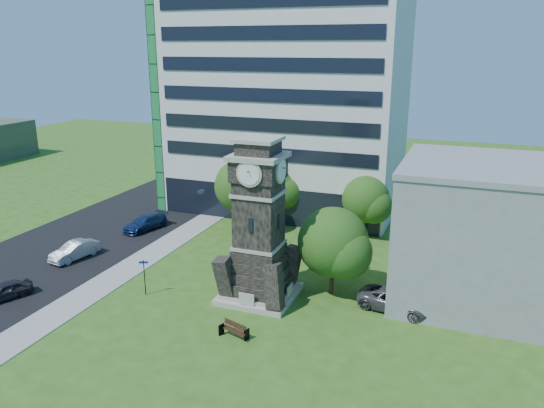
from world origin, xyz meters
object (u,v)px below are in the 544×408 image
at_px(park_bench, 234,329).
at_px(car_east_lot, 397,301).
at_px(car_street_south, 5,291).
at_px(car_street_north, 145,223).
at_px(clock_tower, 259,231).
at_px(street_sign, 144,273).
at_px(car_street_mid, 75,251).

bearing_deg(park_bench, car_east_lot, 56.99).
bearing_deg(park_bench, car_street_south, -157.79).
distance_m(car_street_north, park_bench, 23.78).
bearing_deg(car_street_north, car_street_south, -77.70).
xyz_separation_m(clock_tower, car_street_south, (-17.79, -7.28, -4.61)).
bearing_deg(car_street_north, clock_tower, -15.16).
distance_m(car_street_south, car_east_lot, 29.24).
bearing_deg(park_bench, street_sign, 179.03).
relative_size(car_street_north, car_east_lot, 0.91).
relative_size(car_street_south, car_street_north, 0.78).
bearing_deg(street_sign, car_east_lot, -9.03).
height_order(clock_tower, park_bench, clock_tower).
height_order(car_street_south, park_bench, car_street_south).
bearing_deg(street_sign, car_street_mid, 136.45).
height_order(car_east_lot, street_sign, street_sign).
bearing_deg(street_sign, car_street_north, 101.66).
bearing_deg(car_street_mid, park_bench, -9.34).
distance_m(car_street_mid, car_east_lot, 28.44).
height_order(clock_tower, car_east_lot, clock_tower).
relative_size(clock_tower, street_sign, 4.28).
bearing_deg(car_street_south, car_street_mid, 117.47).
xyz_separation_m(car_street_north, park_bench, (17.62, -15.97, -0.20)).
bearing_deg(clock_tower, car_east_lot, 8.21).
xyz_separation_m(park_bench, street_sign, (-8.98, 3.16, 1.25)).
bearing_deg(car_street_north, car_street_mid, -83.79).
xyz_separation_m(clock_tower, park_bench, (0.70, -6.05, -4.75)).
height_order(car_street_south, car_street_mid, car_street_mid).
height_order(car_street_mid, car_street_north, car_street_mid).
height_order(car_street_north, street_sign, street_sign).
distance_m(clock_tower, park_bench, 7.72).
relative_size(park_bench, street_sign, 0.68).
height_order(car_street_south, car_east_lot, car_east_lot).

